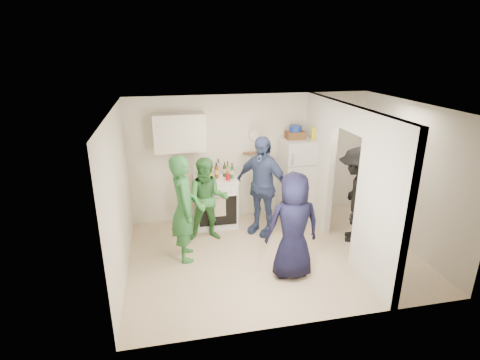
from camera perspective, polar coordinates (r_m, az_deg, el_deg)
The scene contains 38 objects.
floor at distance 6.54m, azimuth 5.03°, elevation -11.25°, with size 4.80×4.80×0.00m, color #C9AE8E.
wall_back at distance 7.55m, azimuth 1.66°, elevation 3.54°, with size 4.80×4.80×0.00m, color silver.
wall_front at distance 4.54m, azimuth 11.65°, elevation -8.41°, with size 4.80×4.80×0.00m, color silver.
wall_left at distance 5.80m, azimuth -17.99°, elevation -2.61°, with size 3.40×3.40×0.00m, color silver.
wall_right at distance 7.05m, azimuth 24.40°, elevation 0.53°, with size 3.40×3.40×0.00m, color silver.
ceiling at distance 5.67m, azimuth 5.79°, elevation 10.95°, with size 4.80×4.80×0.00m, color white.
partition_pier_back at distance 7.37m, azimuth 11.87°, elevation 2.71°, with size 0.12×1.20×2.50m, color silver.
partition_pier_front at distance 5.55m, azimuth 20.73°, elevation -3.95°, with size 0.12×1.20×2.50m, color silver.
partition_header at distance 6.17m, azimuth 16.58°, elevation 9.06°, with size 0.12×1.00×0.40m, color silver.
stove at distance 7.36m, azimuth -3.76°, elevation -3.21°, with size 0.82×0.69×0.98m, color white.
upper_cabinet at distance 7.04m, azimuth -9.20°, elevation 7.13°, with size 0.95×0.34×0.70m, color silver.
fridge at distance 7.60m, azimuth 8.87°, elevation 0.09°, with size 0.68×0.66×1.66m, color silver.
wicker_basket at distance 7.36m, azimuth 8.37°, elevation 6.80°, with size 0.35×0.25×0.15m, color brown.
blue_bowl at distance 7.33m, azimuth 8.42°, elevation 7.79°, with size 0.24×0.24×0.11m, color navy.
yellow_cup_stack_top at distance 7.33m, azimuth 11.16°, elevation 6.98°, with size 0.09×0.09×0.25m, color yellow.
wall_clock at distance 7.43m, azimuth 2.11°, elevation 6.85°, with size 0.22×0.22×0.03m, color white.
spice_shelf at distance 7.47m, azimuth 1.75°, elevation 4.17°, with size 0.35×0.08×0.03m, color olive.
nook_window at distance 7.08m, azimuth 23.80°, elevation 4.10°, with size 0.03×0.70×0.80m, color black.
nook_window_frame at distance 7.08m, azimuth 23.71°, elevation 4.10°, with size 0.04×0.76×0.86m, color white.
nook_valance at distance 6.99m, azimuth 23.93°, elevation 6.85°, with size 0.04×0.82×0.18m, color white.
yellow_cup_stack_stove at distance 6.92m, azimuth -4.60°, elevation 0.70°, with size 0.09×0.09×0.25m, color gold.
red_cup at distance 7.01m, azimuth -1.85°, elevation 0.44°, with size 0.09×0.09×0.12m, color #B10B19.
person_green_left at distance 6.11m, azimuth -8.53°, elevation -4.32°, with size 0.65×0.43×1.78m, color #2C6E2F.
person_green_center at distance 6.69m, azimuth -4.93°, elevation -3.05°, with size 0.75×0.59×1.55m, color #3A7E37.
person_denim at distance 6.87m, azimuth 3.29°, elevation -0.91°, with size 1.10×0.46×1.87m, color navy.
person_navy at distance 5.66m, azimuth 8.10°, elevation -6.97°, with size 0.81×0.53×1.66m, color black.
person_nook at distance 6.94m, azimuth 17.06°, elevation -2.24°, with size 1.11×0.64×1.72m, color black.
bottle_a at distance 7.23m, azimuth -6.24°, elevation 1.74°, with size 0.06×0.06×0.31m, color brown.
bottle_b at distance 7.05m, azimuth -5.30°, elevation 1.11°, with size 0.06×0.06×0.26m, color #1C551C.
bottle_c at distance 7.25m, azimuth -4.75°, elevation 1.70°, with size 0.06×0.06×0.28m, color #B4C0C4.
bottle_d at distance 7.10m, azimuth -3.57°, elevation 1.45°, with size 0.07×0.07×0.31m, color brown.
bottle_e at distance 7.32m, azimuth -3.30°, elevation 2.06°, with size 0.07×0.07×0.31m, color #A6B3B8.
bottle_f at distance 7.19m, azimuth -2.38°, elevation 1.64°, with size 0.06×0.06×0.29m, color #153A18.
bottle_g at distance 7.31m, azimuth -1.90°, elevation 1.89°, with size 0.06×0.06×0.27m, color #979D33.
bottle_h at distance 6.98m, azimuth -6.05°, elevation 0.94°, with size 0.07×0.07×0.28m, color #B5BAC2.
bottle_i at distance 7.23m, azimuth -3.64°, elevation 1.59°, with size 0.07×0.07×0.26m, color maroon.
bottle_j at distance 7.07m, azimuth -1.22°, elevation 1.44°, with size 0.07×0.07×0.31m, color #21612F.
bottle_k at distance 7.13m, azimuth -5.56°, elevation 1.47°, with size 0.08×0.08×0.30m, color brown.
Camera 1 is at (-1.68, -5.35, 3.37)m, focal length 28.00 mm.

